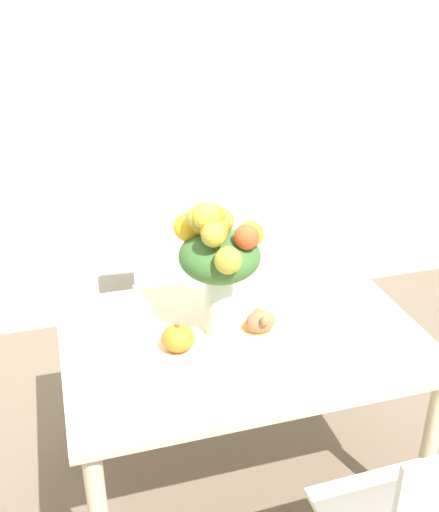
% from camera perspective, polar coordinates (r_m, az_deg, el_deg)
% --- Properties ---
extents(ground_plane, '(12.00, 12.00, 0.00)m').
position_cam_1_polar(ground_plane, '(2.67, 1.98, -20.36)').
color(ground_plane, brown).
extents(wall_back, '(8.00, 0.06, 2.70)m').
position_cam_1_polar(wall_back, '(3.25, -5.71, 15.93)').
color(wall_back, silver).
rests_on(wall_back, ground_plane).
extents(dining_table, '(1.30, 0.88, 0.72)m').
position_cam_1_polar(dining_table, '(2.25, 2.23, -9.48)').
color(dining_table, beige).
rests_on(dining_table, ground_plane).
extents(flower_vase, '(0.28, 0.35, 0.52)m').
position_cam_1_polar(flower_vase, '(2.04, -0.16, 0.18)').
color(flower_vase, '#B2CCBC').
rests_on(flower_vase, dining_table).
extents(pumpkin, '(0.12, 0.12, 0.11)m').
position_cam_1_polar(pumpkin, '(2.10, -3.97, -7.78)').
color(pumpkin, orange).
rests_on(pumpkin, dining_table).
extents(turkey_figurine, '(0.11, 0.15, 0.09)m').
position_cam_1_polar(turkey_figurine, '(2.20, 3.77, -5.96)').
color(turkey_figurine, '#936642').
rests_on(turkey_figurine, dining_table).
extents(dining_chair_near_window, '(0.43, 0.43, 0.95)m').
position_cam_1_polar(dining_chair_near_window, '(2.95, -3.95, -2.99)').
color(dining_chair_near_window, white).
rests_on(dining_chair_near_window, ground_plane).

